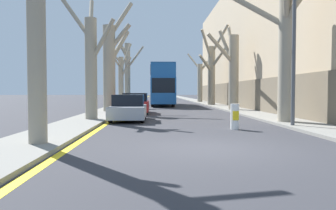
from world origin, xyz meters
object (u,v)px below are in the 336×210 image
Objects in this scene: street_tree_left_4 at (128,72)px; traffic_bollard at (235,117)px; street_tree_left_3 at (121,77)px; parked_car_1 at (135,104)px; parked_car_0 at (129,108)px; double_decker_bus at (162,83)px; street_tree_left_0 at (37,28)px; street_tree_left_1 at (91,63)px; street_tree_right_1 at (232,68)px; lamp_post at (291,33)px; street_tree_left_2 at (111,64)px; street_tree_right_0 at (287,47)px; street_tree_right_3 at (200,80)px; street_tree_right_2 at (212,71)px.

traffic_bollard is (6.61, -26.14, -3.40)m from street_tree_left_4.
parked_car_1 is at bearing -77.52° from street_tree_left_3.
parked_car_1 reaches higher than parked_car_0.
street_tree_left_0 is at bearing -98.20° from double_decker_bus.
street_tree_left_1 is 8.24m from traffic_bollard.
traffic_bollard is at bearing -102.63° from street_tree_right_1.
lamp_post reaches higher than street_tree_right_1.
street_tree_left_1 is 0.98× the size of street_tree_right_1.
parked_car_0 is (1.90, -21.88, -3.27)m from street_tree_left_4.
street_tree_left_2 reaches higher than street_tree_left_3.
street_tree_right_1 is (9.42, 17.05, 0.20)m from street_tree_left_0.
street_tree_left_1 is 3.12m from parked_car_0.
street_tree_left_1 is at bearing -102.00° from double_decker_bus.
traffic_bollard is (6.67, -4.10, -2.56)m from street_tree_left_1.
double_decker_bus is at bearing 80.78° from parked_car_1.
street_tree_right_3 is (0.15, 31.29, -0.38)m from street_tree_right_0.
double_decker_bus reaches higher than traffic_bollard.
street_tree_left_1 is 0.58× the size of double_decker_bus.
street_tree_left_4 is 1.88× the size of parked_car_0.
traffic_bollard is at bearing -97.36° from street_tree_right_2.
street_tree_left_1 is at bearing -89.86° from street_tree_left_3.
street_tree_right_2 is (9.58, 18.37, 0.72)m from street_tree_left_1.
street_tree_left_3 is at bearing 102.48° from parked_car_1.
double_decker_bus is 23.81m from lamp_post.
street_tree_left_3 reaches higher than double_decker_bus.
street_tree_left_4 is 0.64× the size of double_decker_bus.
street_tree_left_2 is 2.08× the size of parked_car_0.
parked_car_0 is (-7.67, 2.22, -3.00)m from street_tree_right_0.
street_tree_left_3 reaches higher than parked_car_0.
street_tree_right_0 is at bearing -46.45° from parked_car_1.
parked_car_0 is at bearing -90.00° from parked_car_1.
traffic_bollard is at bearing -170.32° from lamp_post.
lamp_post reaches higher than double_decker_bus.
parked_car_0 is (2.00, -14.86, -2.33)m from street_tree_left_3.
parked_car_1 is at bearing 82.77° from street_tree_left_0.
street_tree_right_2 reaches higher than parked_car_0.
street_tree_right_2 is 1.98× the size of parked_car_1.
street_tree_left_3 is at bearing 90.14° from street_tree_left_1.
parked_car_0 is at bearing -112.70° from street_tree_right_2.
lamp_post is (-0.39, -12.49, 0.55)m from street_tree_right_1.
parked_car_0 is at bearing -105.05° from street_tree_right_3.
street_tree_left_2 reaches higher than double_decker_bus.
street_tree_left_4 is 25.93m from street_tree_right_0.
street_tree_right_1 is 0.96× the size of lamp_post.
parked_car_0 is 0.92× the size of parked_car_1.
street_tree_right_1 is 0.80× the size of street_tree_right_2.
parked_car_1 is (-7.62, -12.36, -3.12)m from street_tree_right_2.
double_decker_bus is (4.00, 27.79, -0.80)m from street_tree_left_0.
street_tree_right_0 is (9.67, -17.08, 0.67)m from street_tree_left_3.
street_tree_left_0 reaches higher than street_tree_left_3.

